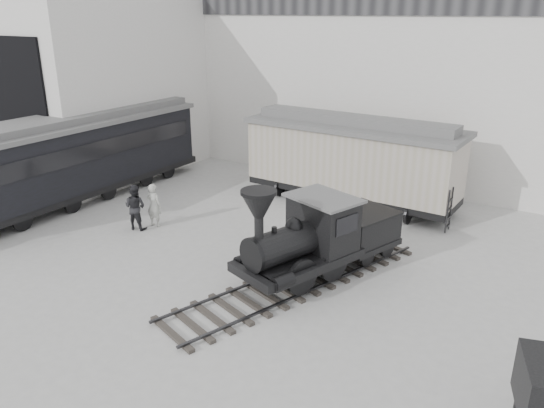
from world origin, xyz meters
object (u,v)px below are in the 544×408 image
Objects in this scene: locomotive at (315,242)px; visitor_b at (135,207)px; boxcar at (352,158)px; passenger_coach at (80,156)px; visitor_a at (154,205)px.

locomotive is 7.92m from visitor_b.
boxcar reaches higher than visitor_b.
locomotive is 0.71× the size of passenger_coach.
boxcar is (-1.92, 7.25, 0.83)m from locomotive.
boxcar is 5.33× the size of visitor_b.
boxcar is 5.47× the size of visitor_a.
visitor_b is (-0.43, -0.60, 0.02)m from visitor_a.
visitor_a is at bearing -165.07° from locomotive.
passenger_coach is (-10.69, -5.94, -0.05)m from boxcar.
passenger_coach is at bearing -166.97° from locomotive.
locomotive is 12.70m from passenger_coach.
passenger_coach is at bearing -16.67° from visitor_a.
locomotive is at bearing -5.09° from passenger_coach.
locomotive is 5.44× the size of visitor_a.
passenger_coach reaches higher than locomotive.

